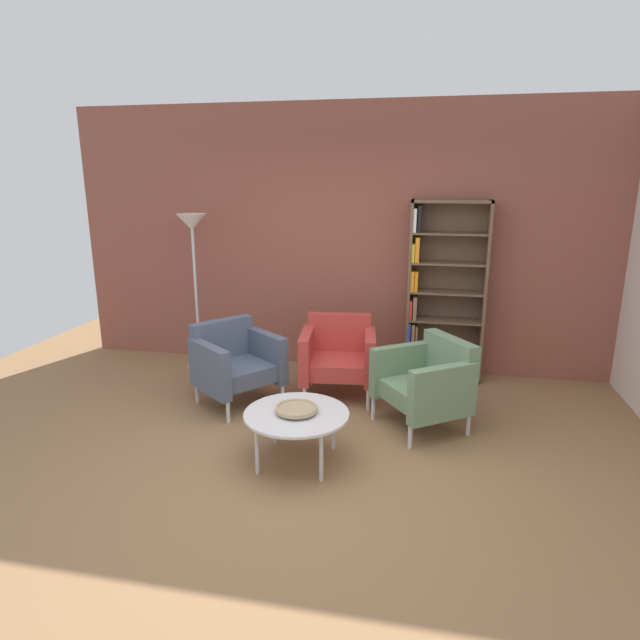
# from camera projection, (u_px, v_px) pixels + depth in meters

# --- Properties ---
(ground_plane) EXTENTS (8.32, 8.32, 0.00)m
(ground_plane) POSITION_uv_depth(u_px,v_px,m) (301.00, 472.00, 3.97)
(ground_plane) COLOR olive
(brick_back_panel) EXTENTS (6.40, 0.12, 2.90)m
(brick_back_panel) POSITION_uv_depth(u_px,v_px,m) (352.00, 240.00, 5.93)
(brick_back_panel) COLOR brown
(brick_back_panel) RESTS_ON ground_plane
(bookshelf_tall) EXTENTS (0.80, 0.30, 1.90)m
(bookshelf_tall) POSITION_uv_depth(u_px,v_px,m) (440.00, 292.00, 5.67)
(bookshelf_tall) COLOR brown
(bookshelf_tall) RESTS_ON ground_plane
(coffee_table_low) EXTENTS (0.80, 0.80, 0.40)m
(coffee_table_low) POSITION_uv_depth(u_px,v_px,m) (297.00, 416.00, 4.05)
(coffee_table_low) COLOR silver
(coffee_table_low) RESTS_ON ground_plane
(decorative_bowl) EXTENTS (0.32, 0.32, 0.05)m
(decorative_bowl) POSITION_uv_depth(u_px,v_px,m) (296.00, 408.00, 4.03)
(decorative_bowl) COLOR tan
(decorative_bowl) RESTS_ON coffee_table_low
(armchair_near_window) EXTENTS (0.94, 0.95, 0.78)m
(armchair_near_window) POSITION_uv_depth(u_px,v_px,m) (235.00, 361.00, 5.12)
(armchair_near_window) COLOR #4C566B
(armchair_near_window) RESTS_ON ground_plane
(armchair_corner_red) EXTENTS (0.79, 0.74, 0.78)m
(armchair_corner_red) POSITION_uv_depth(u_px,v_px,m) (338.00, 355.00, 5.31)
(armchair_corner_red) COLOR #B73833
(armchair_corner_red) RESTS_ON ground_plane
(armchair_spare_guest) EXTENTS (0.93, 0.95, 0.78)m
(armchair_spare_guest) POSITION_uv_depth(u_px,v_px,m) (427.00, 381.00, 4.62)
(armchair_spare_guest) COLOR slate
(armchair_spare_guest) RESTS_ON ground_plane
(floor_lamp_torchiere) EXTENTS (0.32, 0.32, 1.74)m
(floor_lamp_torchiere) POSITION_uv_depth(u_px,v_px,m) (193.00, 241.00, 5.82)
(floor_lamp_torchiere) COLOR silver
(floor_lamp_torchiere) RESTS_ON ground_plane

